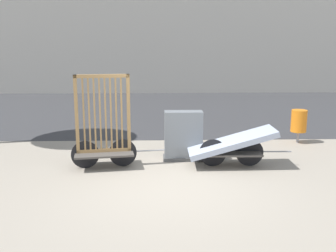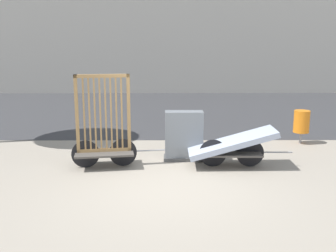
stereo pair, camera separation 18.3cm
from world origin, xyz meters
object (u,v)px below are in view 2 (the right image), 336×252
bike_cart_with_bedframe (104,135)px  bike_cart_with_mattress (232,145)px  trash_bin (302,122)px  utility_cabinet (184,138)px

bike_cart_with_bedframe → bike_cart_with_mattress: bearing=-8.4°
bike_cart_with_mattress → trash_bin: size_ratio=2.54×
utility_cabinet → bike_cart_with_bedframe: bearing=-163.5°
trash_bin → bike_cart_with_bedframe: bearing=-158.1°
bike_cart_with_bedframe → trash_bin: size_ratio=2.25×
utility_cabinet → trash_bin: (3.18, 1.46, 0.07)m
utility_cabinet → trash_bin: bearing=24.7°
trash_bin → bike_cart_with_mattress: bearing=-137.7°
bike_cart_with_bedframe → bike_cart_with_mattress: (2.75, -0.00, -0.22)m
bike_cart_with_mattress → utility_cabinet: utility_cabinet is taller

